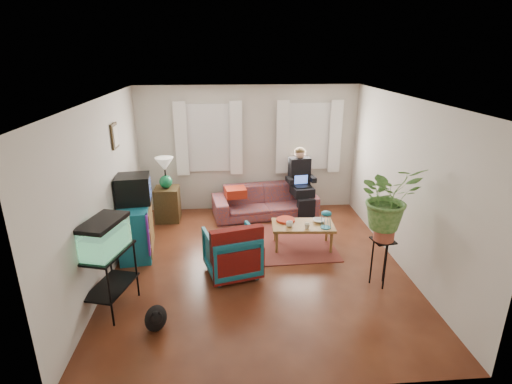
{
  "coord_description": "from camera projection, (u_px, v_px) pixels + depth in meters",
  "views": [
    {
      "loc": [
        -0.47,
        -5.59,
        3.23
      ],
      "look_at": [
        0.0,
        0.4,
        1.1
      ],
      "focal_mm": 28.0,
      "sensor_mm": 36.0,
      "label": 1
    }
  ],
  "objects": [
    {
      "name": "floor",
      "position": [
        258.0,
        265.0,
        6.36
      ],
      "size": [
        4.5,
        5.0,
        0.01
      ],
      "primitive_type": "cube",
      "color": "#4F2B14",
      "rests_on": "ground"
    },
    {
      "name": "ceiling",
      "position": [
        258.0,
        99.0,
        5.49
      ],
      "size": [
        4.5,
        5.0,
        0.01
      ],
      "primitive_type": "cube",
      "color": "white",
      "rests_on": "wall_back"
    },
    {
      "name": "wall_back",
      "position": [
        248.0,
        149.0,
        8.28
      ],
      "size": [
        4.5,
        0.01,
        2.6
      ],
      "primitive_type": "cube",
      "color": "silver",
      "rests_on": "floor"
    },
    {
      "name": "wall_front",
      "position": [
        281.0,
        279.0,
        3.58
      ],
      "size": [
        4.5,
        0.01,
        2.6
      ],
      "primitive_type": "cube",
      "color": "silver",
      "rests_on": "floor"
    },
    {
      "name": "wall_left",
      "position": [
        103.0,
        192.0,
        5.76
      ],
      "size": [
        0.01,
        5.0,
        2.6
      ],
      "primitive_type": "cube",
      "color": "silver",
      "rests_on": "floor"
    },
    {
      "name": "wall_right",
      "position": [
        405.0,
        185.0,
        6.09
      ],
      "size": [
        0.01,
        5.0,
        2.6
      ],
      "primitive_type": "cube",
      "color": "silver",
      "rests_on": "floor"
    },
    {
      "name": "window_left",
      "position": [
        209.0,
        138.0,
        8.12
      ],
      "size": [
        1.08,
        0.04,
        1.38
      ],
      "primitive_type": "cube",
      "color": "white",
      "rests_on": "wall_back"
    },
    {
      "name": "window_right",
      "position": [
        308.0,
        137.0,
        8.27
      ],
      "size": [
        1.08,
        0.04,
        1.38
      ],
      "primitive_type": "cube",
      "color": "white",
      "rests_on": "wall_back"
    },
    {
      "name": "curtains_left",
      "position": [
        209.0,
        139.0,
        8.04
      ],
      "size": [
        1.36,
        0.06,
        1.5
      ],
      "primitive_type": "cube",
      "color": "white",
      "rests_on": "wall_back"
    },
    {
      "name": "curtains_right",
      "position": [
        309.0,
        137.0,
        8.19
      ],
      "size": [
        1.36,
        0.06,
        1.5
      ],
      "primitive_type": "cube",
      "color": "white",
      "rests_on": "wall_back"
    },
    {
      "name": "picture_frame",
      "position": [
        115.0,
        136.0,
        6.35
      ],
      "size": [
        0.04,
        0.32,
        0.4
      ],
      "primitive_type": "cube",
      "color": "#3D2616",
      "rests_on": "wall_left"
    },
    {
      "name": "area_rug",
      "position": [
        275.0,
        243.0,
        7.09
      ],
      "size": [
        2.06,
        1.67,
        0.01
      ],
      "primitive_type": "cube",
      "rotation": [
        0.0,
        0.0,
        0.04
      ],
      "color": "maroon",
      "rests_on": "floor"
    },
    {
      "name": "sofa",
      "position": [
        265.0,
        196.0,
        8.17
      ],
      "size": [
        2.2,
        1.13,
        0.82
      ],
      "primitive_type": "imported",
      "rotation": [
        0.0,
        0.0,
        0.15
      ],
      "color": "brown",
      "rests_on": "floor"
    },
    {
      "name": "seated_person",
      "position": [
        300.0,
        184.0,
        8.26
      ],
      "size": [
        0.61,
        0.72,
        1.25
      ],
      "primitive_type": null,
      "rotation": [
        0.0,
        0.0,
        0.15
      ],
      "color": "black",
      "rests_on": "sofa"
    },
    {
      "name": "side_table",
      "position": [
        168.0,
        204.0,
        7.96
      ],
      "size": [
        0.47,
        0.47,
        0.68
      ],
      "primitive_type": "cube",
      "rotation": [
        0.0,
        0.0,
        -0.0
      ],
      "color": "#371E14",
      "rests_on": "floor"
    },
    {
      "name": "table_lamp",
      "position": [
        165.0,
        174.0,
        7.74
      ],
      "size": [
        0.35,
        0.35,
        0.62
      ],
      "primitive_type": null,
      "rotation": [
        0.0,
        0.0,
        -0.0
      ],
      "color": "white",
      "rests_on": "side_table"
    },
    {
      "name": "dresser",
      "position": [
        136.0,
        229.0,
        6.61
      ],
      "size": [
        0.6,
        1.02,
        0.87
      ],
      "primitive_type": "cube",
      "rotation": [
        0.0,
        0.0,
        0.12
      ],
      "color": "#115F68",
      "rests_on": "floor"
    },
    {
      "name": "crt_tv",
      "position": [
        133.0,
        189.0,
        6.48
      ],
      "size": [
        0.59,
        0.55,
        0.47
      ],
      "primitive_type": "cube",
      "rotation": [
        0.0,
        0.0,
        0.12
      ],
      "color": "black",
      "rests_on": "dresser"
    },
    {
      "name": "aquarium_stand",
      "position": [
        111.0,
        280.0,
        5.17
      ],
      "size": [
        0.61,
        0.84,
        0.84
      ],
      "primitive_type": "cube",
      "rotation": [
        0.0,
        0.0,
        -0.28
      ],
      "color": "black",
      "rests_on": "floor"
    },
    {
      "name": "aquarium",
      "position": [
        104.0,
        236.0,
        4.96
      ],
      "size": [
        0.55,
        0.76,
        0.44
      ],
      "primitive_type": "cube",
      "rotation": [
        0.0,
        0.0,
        -0.28
      ],
      "color": "#7FD899",
      "rests_on": "aquarium_stand"
    },
    {
      "name": "black_cat",
      "position": [
        156.0,
        316.0,
        4.87
      ],
      "size": [
        0.36,
        0.46,
        0.35
      ],
      "primitive_type": "ellipsoid",
      "rotation": [
        0.0,
        0.0,
        0.25
      ],
      "color": "black",
      "rests_on": "floor"
    },
    {
      "name": "armchair",
      "position": [
        232.0,
        250.0,
        6.03
      ],
      "size": [
        0.91,
        0.88,
        0.77
      ],
      "primitive_type": "imported",
      "rotation": [
        0.0,
        0.0,
        3.41
      ],
      "color": "#12666F",
      "rests_on": "floor"
    },
    {
      "name": "serape_throw",
      "position": [
        237.0,
        249.0,
        5.71
      ],
      "size": [
        0.79,
        0.38,
        0.64
      ],
      "primitive_type": "cube",
      "rotation": [
        0.0,
        0.0,
        0.27
      ],
      "color": "#9E0A0A",
      "rests_on": "armchair"
    },
    {
      "name": "coffee_table",
      "position": [
        302.0,
        236.0,
        6.88
      ],
      "size": [
        1.09,
        0.64,
        0.43
      ],
      "primitive_type": "cube",
      "rotation": [
        0.0,
        0.0,
        -0.07
      ],
      "color": "brown",
      "rests_on": "floor"
    },
    {
      "name": "cup_a",
      "position": [
        290.0,
        224.0,
        6.7
      ],
      "size": [
        0.13,
        0.13,
        0.09
      ],
      "primitive_type": "imported",
      "rotation": [
        0.0,
        0.0,
        -0.07
      ],
      "color": "white",
      "rests_on": "coffee_table"
    },
    {
      "name": "cup_b",
      "position": [
        307.0,
        226.0,
        6.63
      ],
      "size": [
        0.1,
        0.1,
        0.09
      ],
      "primitive_type": "imported",
      "rotation": [
        0.0,
        0.0,
        -0.07
      ],
      "color": "beige",
      "rests_on": "coffee_table"
    },
    {
      "name": "bowl",
      "position": [
        319.0,
        221.0,
        6.89
      ],
      "size": [
        0.22,
        0.22,
        0.05
      ],
      "primitive_type": "imported",
      "rotation": [
        0.0,
        0.0,
        -0.07
      ],
      "color": "white",
      "rests_on": "coffee_table"
    },
    {
      "name": "snack_tray",
      "position": [
        286.0,
        220.0,
        6.94
      ],
      "size": [
        0.35,
        0.35,
        0.04
      ],
      "primitive_type": "cylinder",
      "rotation": [
        0.0,
        0.0,
        -0.07
      ],
      "color": "#B21414",
      "rests_on": "coffee_table"
    },
    {
      "name": "birdcage",
      "position": [
        326.0,
        219.0,
        6.63
      ],
      "size": [
        0.18,
        0.18,
        0.31
      ],
      "primitive_type": null,
      "rotation": [
        0.0,
        0.0,
        -0.07
      ],
      "color": "#115B6B",
      "rests_on": "coffee_table"
    },
    {
      "name": "plant_stand",
      "position": [
        381.0,
        262.0,
        5.73
      ],
      "size": [
        0.35,
        0.35,
        0.72
      ],
      "primitive_type": "cube",
      "rotation": [
        0.0,
        0.0,
        0.16
      ],
      "color": "black",
      "rests_on": "floor"
    },
    {
      "name": "potted_plant",
      "position": [
        387.0,
        207.0,
        5.44
      ],
      "size": [
        0.93,
        0.83,
        0.92
      ],
      "primitive_type": "imported",
      "rotation": [
        0.0,
        0.0,
        0.16
      ],
      "color": "#599947",
      "rests_on": "plant_stand"
    }
  ]
}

